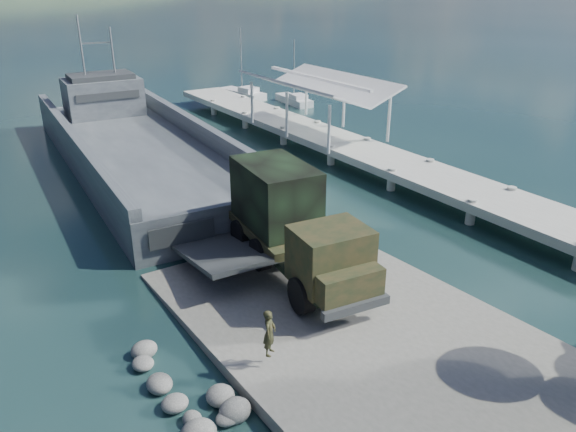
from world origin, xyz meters
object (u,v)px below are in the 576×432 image
object	(u,v)px
landing_craft	(140,155)
soldier	(270,343)
sailboat_far	(243,94)
sailboat_near	(295,100)
military_truck	(292,223)
pier	(326,130)

from	to	relation	value
landing_craft	soldier	xyz separation A→B (m)	(-4.02, -23.23, 0.47)
sailboat_far	sailboat_near	bearing A→B (deg)	-71.17
landing_craft	military_truck	xyz separation A→B (m)	(0.15, -18.27, 1.75)
military_truck	pier	bearing A→B (deg)	55.53
sailboat_far	pier	bearing A→B (deg)	-111.30
pier	soldier	world-z (taller)	pier
pier	sailboat_near	size ratio (longest dim) A/B	6.83
landing_craft	sailboat_near	world-z (taller)	landing_craft
military_truck	soldier	distance (m)	6.61
military_truck	soldier	world-z (taller)	military_truck
military_truck	landing_craft	bearing A→B (deg)	97.07
soldier	military_truck	bearing A→B (deg)	8.87
sailboat_near	sailboat_far	size ratio (longest dim) A/B	0.88
landing_craft	military_truck	bearing A→B (deg)	-85.61
soldier	sailboat_near	distance (m)	41.93
sailboat_near	sailboat_far	bearing A→B (deg)	123.07
landing_craft	soldier	bearing A→B (deg)	-95.90
pier	military_truck	xyz separation A→B (m)	(-12.56, -14.41, 0.97)
landing_craft	sailboat_far	size ratio (longest dim) A/B	4.68
pier	landing_craft	size ratio (longest dim) A/B	1.28
pier	sailboat_near	distance (m)	16.70
military_truck	sailboat_near	bearing A→B (deg)	62.52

